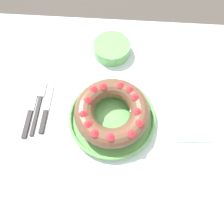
{
  "coord_description": "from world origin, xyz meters",
  "views": [
    {
      "loc": [
        0.04,
        -0.29,
        1.43
      ],
      "look_at": [
        0.02,
        0.01,
        0.78
      ],
      "focal_mm": 35.0,
      "sensor_mm": 36.0,
      "label": 1
    }
  ],
  "objects_px": {
    "serving_dish": "(112,118)",
    "bundt_cake": "(112,112)",
    "side_bowl": "(113,49)",
    "cake_knife": "(46,111)",
    "napkin": "(191,127)",
    "serving_knife": "(30,111)",
    "fork": "(39,104)"
  },
  "relations": [
    {
      "from": "serving_dish",
      "to": "bundt_cake",
      "type": "xyz_separation_m",
      "value": [
        0.0,
        -0.0,
        0.05
      ]
    },
    {
      "from": "fork",
      "to": "serving_knife",
      "type": "distance_m",
      "value": 0.04
    },
    {
      "from": "serving_knife",
      "to": "napkin",
      "type": "bearing_deg",
      "value": -5.73
    },
    {
      "from": "serving_dish",
      "to": "side_bowl",
      "type": "height_order",
      "value": "side_bowl"
    },
    {
      "from": "serving_dish",
      "to": "napkin",
      "type": "bearing_deg",
      "value": -2.18
    },
    {
      "from": "fork",
      "to": "napkin",
      "type": "xyz_separation_m",
      "value": [
        0.54,
        -0.05,
        -0.0
      ]
    },
    {
      "from": "serving_knife",
      "to": "napkin",
      "type": "height_order",
      "value": "serving_knife"
    },
    {
      "from": "serving_knife",
      "to": "cake_knife",
      "type": "distance_m",
      "value": 0.05
    },
    {
      "from": "bundt_cake",
      "to": "fork",
      "type": "bearing_deg",
      "value": 171.27
    },
    {
      "from": "serving_knife",
      "to": "fork",
      "type": "bearing_deg",
      "value": 50.49
    },
    {
      "from": "napkin",
      "to": "side_bowl",
      "type": "bearing_deg",
      "value": 133.5
    },
    {
      "from": "fork",
      "to": "serving_knife",
      "type": "relative_size",
      "value": 0.92
    },
    {
      "from": "cake_knife",
      "to": "side_bowl",
      "type": "distance_m",
      "value": 0.36
    },
    {
      "from": "serving_dish",
      "to": "serving_knife",
      "type": "xyz_separation_m",
      "value": [
        -0.29,
        0.01,
        -0.01
      ]
    },
    {
      "from": "serving_dish",
      "to": "side_bowl",
      "type": "xyz_separation_m",
      "value": [
        -0.02,
        0.3,
        0.01
      ]
    },
    {
      "from": "cake_knife",
      "to": "side_bowl",
      "type": "xyz_separation_m",
      "value": [
        0.22,
        0.28,
        0.02
      ]
    },
    {
      "from": "serving_knife",
      "to": "side_bowl",
      "type": "height_order",
      "value": "side_bowl"
    },
    {
      "from": "serving_dish",
      "to": "napkin",
      "type": "distance_m",
      "value": 0.27
    },
    {
      "from": "fork",
      "to": "bundt_cake",
      "type": "bearing_deg",
      "value": -11.52
    },
    {
      "from": "fork",
      "to": "cake_knife",
      "type": "distance_m",
      "value": 0.04
    },
    {
      "from": "napkin",
      "to": "cake_knife",
      "type": "bearing_deg",
      "value": 177.39
    },
    {
      "from": "side_bowl",
      "to": "serving_dish",
      "type": "bearing_deg",
      "value": -86.41
    },
    {
      "from": "bundt_cake",
      "to": "cake_knife",
      "type": "bearing_deg",
      "value": 176.87
    },
    {
      "from": "fork",
      "to": "napkin",
      "type": "height_order",
      "value": "fork"
    },
    {
      "from": "side_bowl",
      "to": "cake_knife",
      "type": "bearing_deg",
      "value": -127.68
    },
    {
      "from": "fork",
      "to": "cake_knife",
      "type": "height_order",
      "value": "cake_knife"
    },
    {
      "from": "cake_knife",
      "to": "napkin",
      "type": "relative_size",
      "value": 1.34
    },
    {
      "from": "bundt_cake",
      "to": "cake_knife",
      "type": "relative_size",
      "value": 1.28
    },
    {
      "from": "fork",
      "to": "napkin",
      "type": "relative_size",
      "value": 1.47
    },
    {
      "from": "fork",
      "to": "side_bowl",
      "type": "distance_m",
      "value": 0.36
    },
    {
      "from": "cake_knife",
      "to": "napkin",
      "type": "distance_m",
      "value": 0.51
    },
    {
      "from": "bundt_cake",
      "to": "napkin",
      "type": "bearing_deg",
      "value": -2.16
    }
  ]
}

